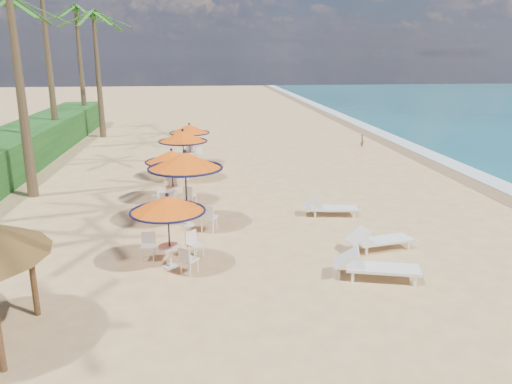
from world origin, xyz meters
TOP-DOWN VIEW (x-y plane):
  - ground at (0.00, 0.00)m, footprint 160.00×160.00m
  - foam_strip at (9.30, 10.00)m, footprint 1.20×140.00m
  - wetsand_band at (8.40, 10.00)m, footprint 1.40×140.00m
  - station_0 at (-4.90, 0.45)m, footprint 2.05×2.05m
  - station_1 at (-4.52, 3.89)m, footprint 2.54×2.54m
  - station_2 at (-5.12, 6.70)m, footprint 2.08×2.08m
  - station_3 at (-4.79, 10.48)m, footprint 2.27×2.37m
  - station_4 at (-4.53, 13.79)m, footprint 2.11×2.20m
  - lounger_near at (0.39, -0.96)m, footprint 2.30×1.24m
  - lounger_mid at (1.17, 0.96)m, footprint 2.11×1.02m
  - lounger_far at (0.53, 4.35)m, footprint 2.04×0.86m
  - palm_4 at (-12.75, 13.85)m, footprint 5.00×5.00m
  - palm_6 at (-10.75, 23.37)m, footprint 5.00×5.00m
  - palm_7 at (-12.78, 27.59)m, footprint 5.00×5.00m
  - person at (6.12, 17.49)m, footprint 0.22×0.32m

SIDE VIEW (x-z plane):
  - ground at x=0.00m, z-range 0.00..0.00m
  - foam_strip at x=9.30m, z-range -0.02..0.02m
  - wetsand_band at x=8.40m, z-range -0.01..0.01m
  - lounger_far at x=0.53m, z-range -0.02..0.68m
  - lounger_mid at x=1.17m, z-range -0.02..0.70m
  - lounger_near at x=0.39m, z-range -0.03..0.76m
  - person at x=6.12m, z-range 0.00..0.88m
  - station_0 at x=-4.90m, z-range 0.49..2.63m
  - station_2 at x=-5.12m, z-range 0.50..2.67m
  - station_4 at x=-4.53m, z-range 0.51..2.71m
  - station_3 at x=-4.79m, z-range 0.55..2.92m
  - station_1 at x=-4.52m, z-range 0.69..3.34m
  - palm_4 at x=-12.75m, z-range 3.36..11.57m
  - palm_6 at x=-10.75m, z-range 3.44..11.84m
  - palm_7 at x=-12.78m, z-range 3.75..12.83m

